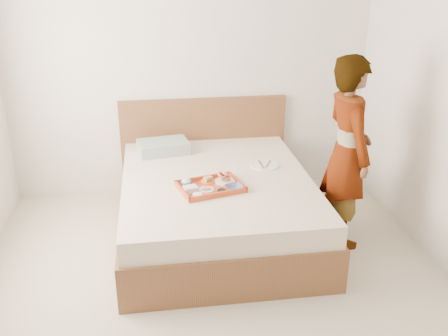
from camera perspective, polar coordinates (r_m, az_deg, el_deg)
name	(u,v)px	position (r m, az deg, el deg)	size (l,w,h in m)	color
ground	(219,305)	(3.63, -0.51, -15.18)	(3.50, 4.00, 0.01)	#BDB5A0
wall_back	(190,62)	(4.95, -3.81, 11.77)	(3.50, 0.01, 2.60)	silver
bed	(217,205)	(4.35, -0.85, -4.22)	(1.65, 2.00, 0.53)	brown
headboard	(204,144)	(5.15, -2.28, 2.70)	(1.65, 0.06, 0.95)	brown
pillow	(163,147)	(4.78, -6.83, 2.37)	(0.46, 0.31, 0.11)	gray
tray	(211,186)	(4.01, -1.52, -2.08)	(0.49, 0.35, 0.04)	red
prawn_plate	(225,181)	(4.11, 0.11, -1.51)	(0.17, 0.17, 0.01)	white
navy_bowl_big	(234,188)	(3.97, 1.15, -2.22)	(0.14, 0.14, 0.03)	#15184B
sauce_dish	(221,191)	(3.91, -0.29, -2.65)	(0.07, 0.07, 0.03)	black
meat_plate	(206,190)	(3.97, -1.98, -2.44)	(0.12, 0.12, 0.01)	white
bread_plate	(208,181)	(4.11, -1.85, -1.50)	(0.12, 0.12, 0.01)	orange
salad_bowl	(186,183)	(4.05, -4.24, -1.74)	(0.11, 0.11, 0.03)	#15184B
plastic_tub	(190,189)	(3.94, -3.79, -2.38)	(0.10, 0.08, 0.04)	silver
cheese_round	(197,195)	(3.86, -3.01, -3.08)	(0.07, 0.07, 0.02)	white
dinner_plate	(265,165)	(4.47, 4.57, 0.31)	(0.25, 0.25, 0.01)	white
person	(347,153)	(4.17, 13.66, 1.68)	(0.57, 0.38, 1.57)	silver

